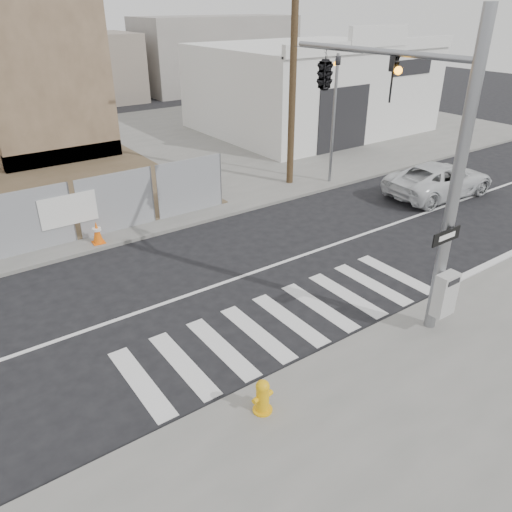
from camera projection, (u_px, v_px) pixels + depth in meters
ground at (234, 279)px, 14.32m from camera, size 100.00×100.00×0.00m
sidewalk_far at (77, 163)px, 24.42m from camera, size 50.00×20.00×0.12m
signal_pole at (364, 111)px, 11.96m from camera, size 0.96×5.87×7.00m
far_signal_pole at (335, 102)px, 20.21m from camera, size 0.16×0.20×5.60m
concrete_wall_right at (54, 93)px, 22.71m from camera, size 5.50×1.30×8.00m
auto_shop at (309, 87)px, 29.80m from camera, size 12.00×10.20×5.95m
utility_pole_right at (294, 57)px, 19.30m from camera, size 1.60×0.28×10.00m
fire_hydrant at (263, 396)px, 9.40m from camera, size 0.46×0.46×0.73m
suv at (440, 180)px, 20.21m from camera, size 4.95×2.50×1.34m
traffic_cone_d at (97, 233)px, 16.04m from camera, size 0.41×0.41×0.74m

